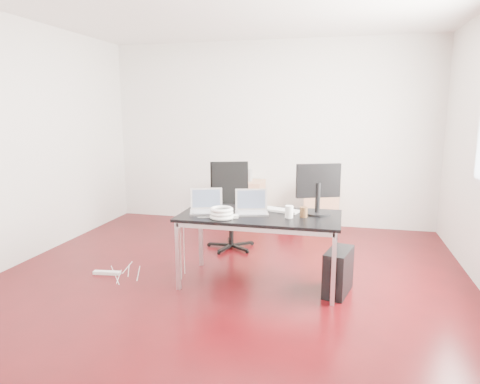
% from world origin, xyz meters
% --- Properties ---
extents(room_shell, '(5.00, 5.00, 5.00)m').
position_xyz_m(room_shell, '(0.04, 0.00, 1.40)').
color(room_shell, '#390609').
rests_on(room_shell, ground).
extents(desk, '(1.60, 0.80, 0.73)m').
position_xyz_m(desk, '(0.33, 0.04, 0.68)').
color(desk, black).
rests_on(desk, ground).
extents(office_chair, '(0.61, 0.63, 1.08)m').
position_xyz_m(office_chair, '(-0.27, 1.16, 0.61)').
color(office_chair, black).
rests_on(office_chair, ground).
extents(filing_cabinet_left, '(0.50, 0.50, 0.70)m').
position_xyz_m(filing_cabinet_left, '(-0.30, 2.23, 0.35)').
color(filing_cabinet_left, tan).
rests_on(filing_cabinet_left, ground).
extents(filing_cabinet_right, '(0.50, 0.50, 0.70)m').
position_xyz_m(filing_cabinet_right, '(0.85, 2.23, 0.35)').
color(filing_cabinet_right, tan).
rests_on(filing_cabinet_right, ground).
extents(pc_tower, '(0.30, 0.48, 0.44)m').
position_xyz_m(pc_tower, '(1.12, -0.03, 0.22)').
color(pc_tower, black).
rests_on(pc_tower, ground).
extents(wastebasket, '(0.30, 0.30, 0.28)m').
position_xyz_m(wastebasket, '(0.32, 2.25, 0.14)').
color(wastebasket, black).
rests_on(wastebasket, ground).
extents(power_strip, '(0.31, 0.10, 0.04)m').
position_xyz_m(power_strip, '(-1.33, -0.12, 0.02)').
color(power_strip, white).
rests_on(power_strip, ground).
extents(laptop_left, '(0.39, 0.35, 0.23)m').
position_xyz_m(laptop_left, '(-0.23, 0.02, 0.79)').
color(laptop_left, silver).
rests_on(laptop_left, desk).
extents(laptop_right, '(0.39, 0.33, 0.23)m').
position_xyz_m(laptop_right, '(0.23, 0.09, 0.79)').
color(laptop_right, silver).
rests_on(laptop_right, desk).
extents(monitor, '(0.44, 0.26, 0.51)m').
position_xyz_m(monitor, '(0.89, 0.20, 1.01)').
color(monitor, black).
rests_on(monitor, desk).
extents(keyboard, '(0.46, 0.27, 0.02)m').
position_xyz_m(keyboard, '(0.49, 0.24, 0.74)').
color(keyboard, white).
rests_on(keyboard, desk).
extents(cup_white, '(0.10, 0.10, 0.12)m').
position_xyz_m(cup_white, '(0.63, -0.03, 0.79)').
color(cup_white, white).
rests_on(cup_white, desk).
extents(cup_brown, '(0.08, 0.08, 0.10)m').
position_xyz_m(cup_brown, '(0.77, 0.03, 0.78)').
color(cup_brown, '#53351C').
rests_on(cup_brown, desk).
extents(cable_coil, '(0.24, 0.24, 0.11)m').
position_xyz_m(cable_coil, '(-0.00, -0.21, 0.78)').
color(cable_coil, white).
rests_on(cable_coil, desk).
extents(power_adapter, '(0.09, 0.09, 0.03)m').
position_xyz_m(power_adapter, '(0.11, -0.15, 0.74)').
color(power_adapter, white).
rests_on(power_adapter, desk).
extents(speaker, '(0.10, 0.10, 0.18)m').
position_xyz_m(speaker, '(-0.26, 2.20, 0.79)').
color(speaker, '#9E9E9E').
rests_on(speaker, filing_cabinet_left).
extents(navy_garment, '(0.31, 0.25, 0.09)m').
position_xyz_m(navy_garment, '(0.86, 2.16, 0.74)').
color(navy_garment, black).
rests_on(navy_garment, filing_cabinet_right).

